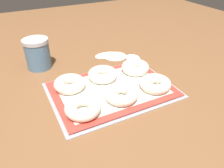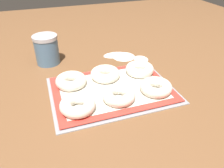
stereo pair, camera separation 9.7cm
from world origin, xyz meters
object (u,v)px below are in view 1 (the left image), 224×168
object	(u,v)px
bagel_front_left	(83,108)
bagel_back_right	(135,67)
bagel_back_center	(103,74)
bagel_front_center	(121,94)
bagel_back_left	(70,84)
flour_canister	(38,54)
baking_tray	(112,90)
bagel_front_right	(155,84)

from	to	relation	value
bagel_front_left	bagel_back_right	xyz separation A→B (m)	(0.30, 0.16, 0.00)
bagel_front_left	bagel_back_center	bearing A→B (deg)	48.39
bagel_front_center	bagel_back_left	distance (m)	0.21
bagel_front_left	bagel_back_left	bearing A→B (deg)	87.83
bagel_front_center	bagel_back_left	bearing A→B (deg)	133.59
bagel_front_center	bagel_back_left	size ratio (longest dim) A/B	1.00
bagel_back_center	flour_canister	bearing A→B (deg)	130.95
bagel_back_center	bagel_back_right	xyz separation A→B (m)	(0.15, -0.01, 0.00)
baking_tray	bagel_back_center	distance (m)	0.09
bagel_back_left	bagel_back_center	xyz separation A→B (m)	(0.14, 0.01, 0.00)
bagel_front_center	bagel_front_right	world-z (taller)	same
bagel_front_right	baking_tray	bearing A→B (deg)	153.78
bagel_front_right	bagel_back_left	world-z (taller)	same
baking_tray	bagel_back_right	distance (m)	0.17
bagel_front_left	bagel_back_center	size ratio (longest dim) A/B	1.00
bagel_back_left	bagel_front_left	bearing A→B (deg)	-92.17
bagel_front_left	bagel_back_center	world-z (taller)	same
bagel_back_left	bagel_back_center	distance (m)	0.14
bagel_front_center	bagel_back_left	xyz separation A→B (m)	(-0.14, 0.15, 0.00)
flour_canister	bagel_front_left	bearing A→B (deg)	-81.63
bagel_front_left	bagel_back_center	distance (m)	0.22
bagel_front_right	flour_canister	distance (m)	0.53
bagel_back_right	bagel_back_left	bearing A→B (deg)	179.76
bagel_front_left	flour_canister	xyz separation A→B (m)	(-0.06, 0.41, 0.04)
bagel_front_left	bagel_back_left	xyz separation A→B (m)	(0.01, 0.16, 0.00)
bagel_back_left	baking_tray	bearing A→B (deg)	-27.32
bagel_back_right	flour_canister	distance (m)	0.44
bagel_front_left	bagel_front_right	xyz separation A→B (m)	(0.30, 0.01, 0.00)
bagel_front_right	bagel_front_center	bearing A→B (deg)	-178.94
baking_tray	bagel_front_left	world-z (taller)	bagel_front_left
baking_tray	bagel_front_left	xyz separation A→B (m)	(-0.15, -0.09, 0.03)
baking_tray	bagel_back_center	world-z (taller)	bagel_back_center
bagel_front_left	bagel_back_left	size ratio (longest dim) A/B	1.00
baking_tray	bagel_front_center	bearing A→B (deg)	-90.71
bagel_back_right	flour_canister	xyz separation A→B (m)	(-0.36, 0.25, 0.04)
flour_canister	bagel_back_center	bearing A→B (deg)	-49.05
bagel_back_center	bagel_back_left	bearing A→B (deg)	-176.89
bagel_front_center	bagel_front_right	xyz separation A→B (m)	(0.15, 0.00, 0.00)
bagel_front_center	bagel_back_right	xyz separation A→B (m)	(0.15, 0.15, 0.00)
bagel_back_right	flour_canister	bearing A→B (deg)	145.31
bagel_front_center	bagel_back_center	distance (m)	0.16
bagel_front_left	bagel_front_center	distance (m)	0.15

